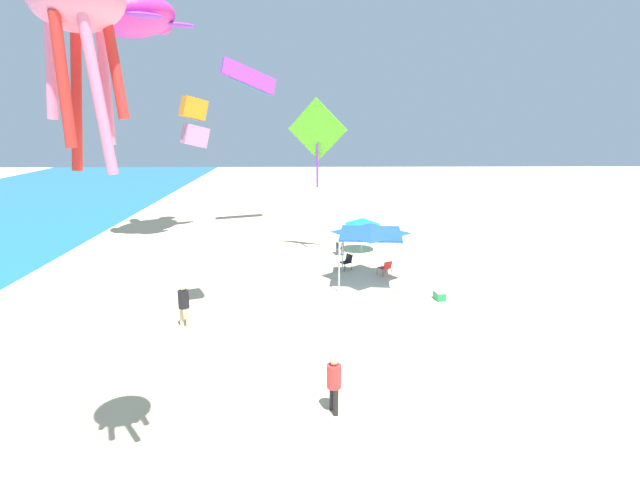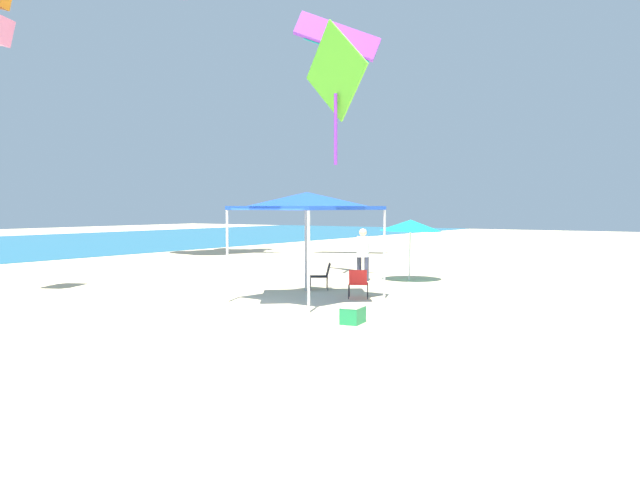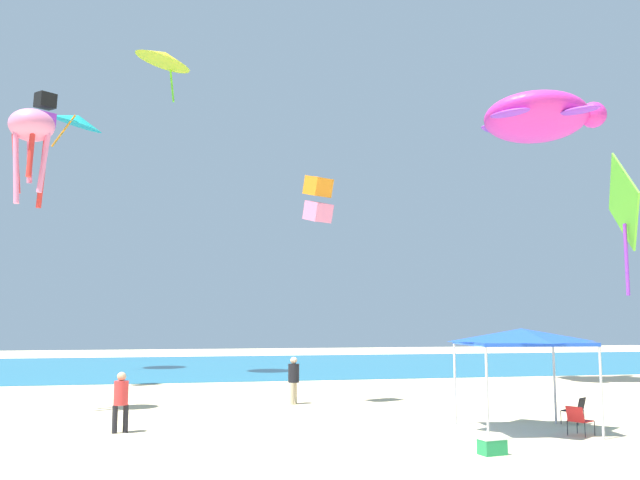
# 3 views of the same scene
# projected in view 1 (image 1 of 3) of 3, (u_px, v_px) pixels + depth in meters

# --- Properties ---
(ground) EXTENTS (120.00, 120.00, 0.10)m
(ground) POSITION_uv_depth(u_px,v_px,m) (371.00, 298.00, 23.38)
(ground) COLOR beige
(canopy_tent) EXTENTS (3.56, 3.28, 2.94)m
(canopy_tent) POSITION_uv_depth(u_px,v_px,m) (371.00, 230.00, 24.68)
(canopy_tent) COLOR #B7B7BC
(canopy_tent) RESTS_ON ground
(beach_umbrella) EXTENTS (2.11, 2.12, 2.12)m
(beach_umbrella) POSITION_uv_depth(u_px,v_px,m) (363.00, 221.00, 30.63)
(beach_umbrella) COLOR silver
(beach_umbrella) RESTS_ON ground
(folding_chair_facing_ocean) EXTENTS (0.79, 0.81, 0.82)m
(folding_chair_facing_ocean) POSITION_uv_depth(u_px,v_px,m) (347.00, 261.00, 27.41)
(folding_chair_facing_ocean) COLOR black
(folding_chair_facing_ocean) RESTS_ON ground
(folding_chair_left_of_tent) EXTENTS (0.79, 0.75, 0.82)m
(folding_chair_left_of_tent) POSITION_uv_depth(u_px,v_px,m) (386.00, 267.00, 26.29)
(folding_chair_left_of_tent) COLOR black
(folding_chair_left_of_tent) RESTS_ON ground
(cooler_box) EXTENTS (0.68, 0.51, 0.40)m
(cooler_box) POSITION_uv_depth(u_px,v_px,m) (439.00, 295.00, 22.95)
(cooler_box) COLOR #1E8C4C
(cooler_box) RESTS_ON ground
(person_near_umbrella) EXTENTS (0.43, 0.48, 1.79)m
(person_near_umbrella) POSITION_uv_depth(u_px,v_px,m) (340.00, 238.00, 30.01)
(person_near_umbrella) COLOR #33384C
(person_near_umbrella) RESTS_ON ground
(person_watching_sky) EXTENTS (0.42, 0.43, 1.78)m
(person_watching_sky) POSITION_uv_depth(u_px,v_px,m) (184.00, 302.00, 19.76)
(person_watching_sky) COLOR #C6B28C
(person_watching_sky) RESTS_ON ground
(person_by_tent) EXTENTS (0.44, 0.41, 1.71)m
(person_by_tent) POSITION_uv_depth(u_px,v_px,m) (334.00, 380.00, 14.05)
(person_by_tent) COLOR black
(person_by_tent) RESTS_ON ground
(kite_octopus_pink) EXTENTS (1.56, 1.56, 3.46)m
(kite_octopus_pink) POSITION_uv_depth(u_px,v_px,m) (77.00, 8.00, 8.34)
(kite_octopus_pink) COLOR pink
(kite_diamond_lime) EXTENTS (1.32, 3.34, 5.06)m
(kite_diamond_lime) POSITION_uv_depth(u_px,v_px,m) (317.00, 133.00, 28.87)
(kite_diamond_lime) COLOR #66D82D
(kite_parafoil_purple) EXTENTS (2.60, 3.66, 2.55)m
(kite_parafoil_purple) POSITION_uv_depth(u_px,v_px,m) (249.00, 77.00, 35.25)
(kite_parafoil_purple) COLOR purple
(kite_turtle_magenta) EXTENTS (6.72, 6.09, 2.97)m
(kite_turtle_magenta) POSITION_uv_depth(u_px,v_px,m) (139.00, 18.00, 30.11)
(kite_turtle_magenta) COLOR #E02D9E
(kite_box_orange) EXTENTS (1.17, 1.23, 1.90)m
(kite_box_orange) POSITION_uv_depth(u_px,v_px,m) (194.00, 122.00, 18.94)
(kite_box_orange) COLOR orange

